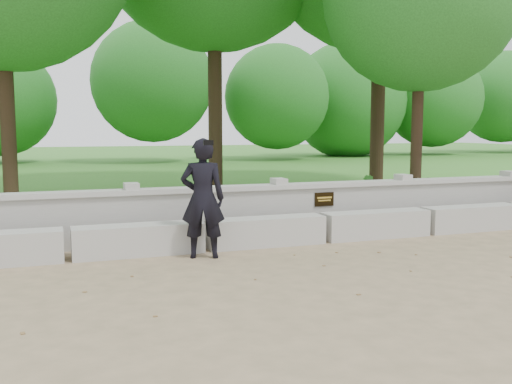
# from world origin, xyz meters

# --- Properties ---
(ground) EXTENTS (80.00, 80.00, 0.00)m
(ground) POSITION_xyz_m (0.00, 0.00, 0.00)
(ground) COLOR #9E8561
(ground) RESTS_ON ground
(lawn) EXTENTS (40.00, 22.00, 0.25)m
(lawn) POSITION_xyz_m (0.00, 14.00, 0.12)
(lawn) COLOR #2B6C20
(lawn) RESTS_ON ground
(concrete_bench) EXTENTS (11.90, 0.45, 0.45)m
(concrete_bench) POSITION_xyz_m (0.00, 1.90, 0.22)
(concrete_bench) COLOR #AEACA4
(concrete_bench) RESTS_ON ground
(parapet_wall) EXTENTS (12.50, 0.35, 0.90)m
(parapet_wall) POSITION_xyz_m (0.00, 2.60, 0.46)
(parapet_wall) COLOR #A4A19B
(parapet_wall) RESTS_ON ground
(man_main) EXTENTS (0.72, 0.66, 1.72)m
(man_main) POSITION_xyz_m (-2.15, 1.41, 0.86)
(man_main) COLOR black
(man_main) RESTS_ON ground
(shrub_a) EXTENTS (0.36, 0.38, 0.59)m
(shrub_a) POSITION_xyz_m (-2.27, 3.30, 0.55)
(shrub_a) COLOR #2E6E25
(shrub_a) RESTS_ON lawn
(shrub_b) EXTENTS (0.36, 0.38, 0.53)m
(shrub_b) POSITION_xyz_m (2.68, 4.94, 0.52)
(shrub_b) COLOR #2E6E25
(shrub_b) RESTS_ON lawn
(shrub_c) EXTENTS (0.69, 0.71, 0.59)m
(shrub_c) POSITION_xyz_m (3.34, 3.30, 0.55)
(shrub_c) COLOR #2E6E25
(shrub_c) RESTS_ON lawn
(shrub_d) EXTENTS (0.42, 0.42, 0.56)m
(shrub_d) POSITION_xyz_m (-0.92, 6.09, 0.53)
(shrub_d) COLOR #2E6E25
(shrub_d) RESTS_ON lawn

